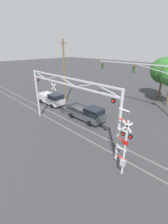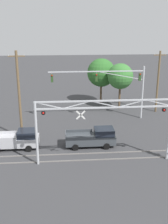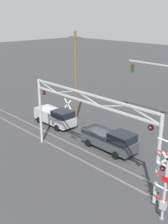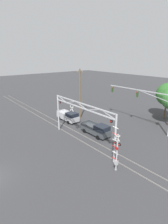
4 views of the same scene
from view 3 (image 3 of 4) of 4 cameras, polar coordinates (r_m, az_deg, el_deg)
name	(u,v)px [view 3 (image 3 of 4)]	position (r m, az deg, el deg)	size (l,w,h in m)	color
rail_track_near	(90,165)	(23.50, 1.20, -10.66)	(80.00, 0.08, 0.10)	gray
rail_track_far	(102,159)	(24.41, 3.63, -9.48)	(80.00, 0.08, 0.10)	gray
crossing_gantry	(88,117)	(21.49, 0.72, -0.92)	(12.89, 0.28, 6.22)	#B7BABF
crossing_signal_mast	(164,189)	(17.57, 15.99, -14.75)	(1.22, 0.35, 5.24)	#B7BABF
pickup_truck_lead	(111,140)	(25.66, 5.56, -5.71)	(5.38, 2.23, 2.00)	#3D4247
pickup_truck_following	(56,117)	(31.25, -5.68, -1.01)	(5.27, 2.23, 2.00)	#B7B7BC
utility_pole_left	(76,76)	(31.63, -1.71, 7.28)	(1.80, 0.28, 10.06)	brown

